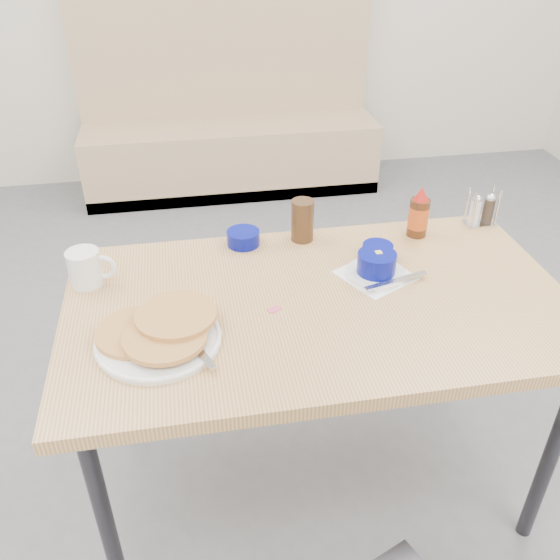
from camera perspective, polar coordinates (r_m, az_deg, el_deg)
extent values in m
plane|color=slate|center=(2.04, 4.72, -23.84)|extent=(6.00, 6.00, 0.00)
cube|color=tan|center=(4.07, -4.68, 11.84)|extent=(1.90, 0.55, 0.45)
cube|color=tan|center=(4.13, -5.36, 19.34)|extent=(1.90, 0.12, 1.00)
cube|color=#2D2D33|center=(4.14, -4.57, 9.46)|extent=(1.90, 0.55, 0.08)
cube|color=tan|center=(1.66, 3.78, -2.38)|extent=(1.40, 0.80, 0.04)
cylinder|color=#2D2D33|center=(1.69, -16.42, -21.49)|extent=(0.04, 0.04, 0.72)
cylinder|color=#2D2D33|center=(1.93, 24.64, -15.03)|extent=(0.04, 0.04, 0.72)
cylinder|color=#2D2D33|center=(2.13, -15.31, -7.39)|extent=(0.04, 0.04, 0.72)
cylinder|color=#2D2D33|center=(2.32, 16.65, -3.80)|extent=(0.04, 0.04, 0.72)
cylinder|color=white|center=(1.52, -11.60, -5.70)|extent=(0.31, 0.31, 0.02)
cylinder|color=#DD9C53|center=(1.53, -13.61, -4.87)|extent=(0.21, 0.21, 0.01)
cylinder|color=#DD9C53|center=(1.48, -11.00, -5.44)|extent=(0.21, 0.21, 0.01)
cylinder|color=#DD9C53|center=(1.53, -10.00, -3.34)|extent=(0.21, 0.21, 0.01)
cube|color=silver|center=(1.45, -7.66, -6.89)|extent=(0.07, 0.14, 0.01)
cylinder|color=white|center=(1.77, -18.27, 1.11)|extent=(0.09, 0.09, 0.11)
cylinder|color=black|center=(1.75, -18.54, 2.42)|extent=(0.08, 0.08, 0.00)
torus|color=white|center=(1.76, -16.67, 1.17)|extent=(0.08, 0.03, 0.08)
cube|color=white|center=(1.76, 9.16, 0.46)|extent=(0.25, 0.25, 0.00)
cylinder|color=white|center=(1.76, 9.18, 0.66)|extent=(0.17, 0.17, 0.01)
cylinder|color=#050C77|center=(1.74, 9.28, 1.66)|extent=(0.11, 0.11, 0.06)
cylinder|color=white|center=(1.73, 9.35, 2.35)|extent=(0.10, 0.10, 0.01)
cube|color=#F4DB60|center=(1.73, 9.47, 2.57)|extent=(0.02, 0.02, 0.01)
cube|color=silver|center=(1.72, 11.12, -0.06)|extent=(0.20, 0.07, 0.01)
cylinder|color=#050C77|center=(1.89, -3.56, 4.08)|extent=(0.10, 0.10, 0.05)
cylinder|color=#050C77|center=(1.85, 9.36, 2.78)|extent=(0.09, 0.09, 0.04)
cylinder|color=#402814|center=(1.90, 2.18, 5.75)|extent=(0.09, 0.09, 0.14)
cube|color=silver|center=(2.14, 18.62, 5.24)|extent=(0.11, 0.06, 0.00)
cylinder|color=silver|center=(2.07, 18.13, 6.40)|extent=(0.01, 0.01, 0.12)
cylinder|color=silver|center=(2.12, 20.25, 6.55)|extent=(0.01, 0.01, 0.12)
cylinder|color=silver|center=(2.11, 17.58, 6.95)|extent=(0.01, 0.01, 0.12)
cylinder|color=silver|center=(2.15, 19.68, 7.09)|extent=(0.01, 0.01, 0.12)
cylinder|color=silver|center=(2.11, 18.24, 6.24)|extent=(0.04, 0.04, 0.08)
cylinder|color=#3F3326|center=(2.13, 19.40, 6.32)|extent=(0.04, 0.04, 0.08)
cylinder|color=#47230F|center=(1.98, 13.16, 5.87)|extent=(0.06, 0.06, 0.13)
cylinder|color=orange|center=(1.98, 13.17, 5.93)|extent=(0.07, 0.07, 0.07)
cone|color=#B61911|center=(1.94, 13.48, 8.10)|extent=(0.05, 0.05, 0.04)
cube|color=#D34667|center=(1.60, -0.55, -2.83)|extent=(0.04, 0.04, 0.00)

